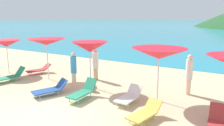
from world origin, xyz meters
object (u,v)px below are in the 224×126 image
at_px(umbrella_0, 6,43).
at_px(beachgoer_3, 96,64).
at_px(lounge_chair_5, 39,69).
at_px(beachgoer_0, 189,73).
at_px(lounge_chair_1, 129,96).
at_px(beachgoer_2, 74,68).
at_px(umbrella_1, 47,42).
at_px(lounge_chair_4, 145,112).
at_px(lounge_chair_0, 218,123).
at_px(lounge_chair_2, 83,91).
at_px(lounge_chair_3, 10,76).
at_px(lounge_chair_7, 51,89).
at_px(umbrella_2, 90,47).
at_px(umbrella_3, 159,54).

relative_size(umbrella_0, beachgoer_3, 1.21).
bearing_deg(lounge_chair_5, umbrella_0, -133.36).
bearing_deg(beachgoer_0, lounge_chair_1, 25.49).
xyz_separation_m(lounge_chair_1, beachgoer_2, (-3.43, 0.55, 0.66)).
bearing_deg(beachgoer_3, lounge_chair_1, 43.12).
distance_m(umbrella_1, lounge_chair_4, 7.08).
relative_size(lounge_chair_0, lounge_chair_4, 0.93).
xyz_separation_m(lounge_chair_0, lounge_chair_2, (-5.23, 0.07, 0.04)).
height_order(umbrella_0, lounge_chair_3, umbrella_0).
distance_m(lounge_chair_1, lounge_chair_7, 3.58).
height_order(lounge_chair_0, lounge_chair_4, lounge_chair_0).
height_order(umbrella_0, lounge_chair_1, umbrella_0).
height_order(lounge_chair_3, beachgoer_3, beachgoer_3).
height_order(lounge_chair_2, lounge_chair_5, lounge_chair_2).
relative_size(umbrella_2, lounge_chair_3, 1.31).
xyz_separation_m(umbrella_3, lounge_chair_5, (-7.85, 0.48, -1.74)).
relative_size(umbrella_2, lounge_chair_4, 1.50).
distance_m(umbrella_2, lounge_chair_3, 4.97).
bearing_deg(lounge_chair_1, lounge_chair_4, -41.97).
bearing_deg(lounge_chair_3, umbrella_0, 161.09).
relative_size(umbrella_0, lounge_chair_5, 1.32).
xyz_separation_m(lounge_chair_2, lounge_chair_7, (-1.54, -0.40, -0.06)).
relative_size(lounge_chair_2, lounge_chair_4, 1.02).
relative_size(lounge_chair_4, lounge_chair_7, 0.93).
relative_size(lounge_chair_1, lounge_chair_4, 0.97).
bearing_deg(lounge_chair_3, lounge_chair_4, 9.66).
bearing_deg(lounge_chair_2, lounge_chair_1, 17.37).
bearing_deg(beachgoer_3, lounge_chair_5, -93.22).
relative_size(umbrella_3, beachgoer_2, 1.36).
bearing_deg(lounge_chair_1, umbrella_2, 165.39).
relative_size(lounge_chair_4, beachgoer_3, 0.88).
relative_size(umbrella_2, lounge_chair_2, 1.47).
bearing_deg(beachgoer_2, umbrella_0, -36.50).
xyz_separation_m(umbrella_3, beachgoer_0, (0.93, 1.45, -1.02)).
height_order(umbrella_0, lounge_chair_5, umbrella_0).
bearing_deg(umbrella_3, umbrella_2, -179.47).
height_order(lounge_chair_4, beachgoer_3, beachgoer_3).
distance_m(lounge_chair_4, lounge_chair_5, 8.42).
height_order(umbrella_2, lounge_chair_0, umbrella_2).
bearing_deg(umbrella_0, beachgoer_2, 2.07).
relative_size(umbrella_0, lounge_chair_3, 1.19).
height_order(umbrella_1, umbrella_3, umbrella_1).
relative_size(umbrella_1, lounge_chair_7, 1.40).
bearing_deg(lounge_chair_7, beachgoer_0, 54.68).
bearing_deg(lounge_chair_5, umbrella_2, 12.85).
bearing_deg(lounge_chair_3, umbrella_3, 23.10).
bearing_deg(lounge_chair_7, lounge_chair_0, 25.83).
xyz_separation_m(lounge_chair_4, beachgoer_2, (-4.60, 1.66, 0.65)).
bearing_deg(umbrella_2, lounge_chair_1, -16.30).
bearing_deg(umbrella_0, umbrella_2, 3.53).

